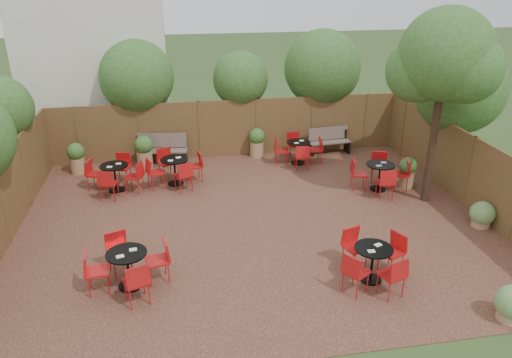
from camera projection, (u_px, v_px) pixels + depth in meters
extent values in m
plane|color=#354F23|center=(253.00, 222.00, 12.76)|extent=(80.00, 80.00, 0.00)
cube|color=#3A1F18|center=(253.00, 221.00, 12.75)|extent=(12.00, 10.00, 0.02)
cube|color=brown|center=(229.00, 128.00, 16.87)|extent=(12.00, 0.08, 2.00)
cube|color=brown|center=(1.00, 205.00, 11.41)|extent=(0.08, 10.00, 2.00)
cube|color=brown|center=(469.00, 171.00, 13.31)|extent=(0.08, 10.00, 2.00)
cube|color=beige|center=(94.00, 31.00, 17.67)|extent=(5.00, 4.00, 8.00)
sphere|color=#2D5A1D|center=(137.00, 77.00, 16.33)|extent=(2.49, 2.49, 2.49)
sphere|color=#2D5A1D|center=(240.00, 79.00, 16.87)|extent=(1.92, 1.92, 1.92)
sphere|color=#2D5A1D|center=(322.00, 68.00, 17.42)|extent=(2.74, 2.74, 2.74)
sphere|color=#2D5A1D|center=(460.00, 89.00, 14.49)|extent=(2.69, 2.69, 2.69)
cylinder|color=black|center=(435.00, 128.00, 13.06)|extent=(0.24, 0.24, 4.30)
sphere|color=#2D5A1D|center=(446.00, 54.00, 12.29)|extent=(2.39, 2.39, 2.39)
sphere|color=#2D5A1D|center=(418.00, 71.00, 12.76)|extent=(1.67, 1.67, 1.67)
sphere|color=#2D5A1D|center=(468.00, 69.00, 12.11)|extent=(1.75, 1.75, 1.75)
cube|color=brown|center=(163.00, 151.00, 16.30)|extent=(1.69, 0.71, 0.05)
cube|color=brown|center=(162.00, 140.00, 16.38)|extent=(1.64, 0.34, 0.49)
cube|color=black|center=(141.00, 159.00, 16.29)|extent=(0.13, 0.49, 0.44)
cube|color=black|center=(185.00, 156.00, 16.52)|extent=(0.13, 0.49, 0.44)
cube|color=brown|center=(329.00, 142.00, 17.24)|extent=(1.52, 0.59, 0.05)
cube|color=brown|center=(328.00, 133.00, 17.32)|extent=(1.49, 0.26, 0.45)
cube|color=black|center=(311.00, 149.00, 17.23)|extent=(0.10, 0.45, 0.40)
cube|color=black|center=(347.00, 147.00, 17.44)|extent=(0.10, 0.45, 0.40)
cylinder|color=black|center=(298.00, 163.00, 16.52)|extent=(0.45, 0.45, 0.03)
cylinder|color=black|center=(298.00, 153.00, 16.37)|extent=(0.05, 0.05, 0.72)
cylinder|color=black|center=(299.00, 142.00, 16.23)|extent=(0.78, 0.78, 0.03)
cube|color=white|center=(302.00, 141.00, 16.31)|extent=(0.15, 0.11, 0.02)
cube|color=white|center=(297.00, 143.00, 16.09)|extent=(0.15, 0.11, 0.02)
cylinder|color=black|center=(370.00, 279.00, 10.35)|extent=(0.46, 0.46, 0.03)
cylinder|color=black|center=(372.00, 264.00, 10.20)|extent=(0.05, 0.05, 0.74)
cylinder|color=black|center=(374.00, 248.00, 10.05)|extent=(0.80, 0.80, 0.03)
cube|color=white|center=(378.00, 245.00, 10.14)|extent=(0.18, 0.16, 0.02)
cube|color=white|center=(371.00, 251.00, 9.91)|extent=(0.18, 0.16, 0.02)
cylinder|color=black|center=(130.00, 285.00, 10.14)|extent=(0.48, 0.48, 0.03)
cylinder|color=black|center=(128.00, 270.00, 9.99)|extent=(0.05, 0.05, 0.76)
cylinder|color=black|center=(126.00, 253.00, 9.83)|extent=(0.83, 0.83, 0.03)
cube|color=white|center=(133.00, 250.00, 9.92)|extent=(0.17, 0.14, 0.02)
cube|color=white|center=(120.00, 256.00, 9.68)|extent=(0.17, 0.14, 0.02)
cylinder|color=black|center=(176.00, 183.00, 14.95)|extent=(0.48, 0.48, 0.03)
cylinder|color=black|center=(175.00, 172.00, 14.80)|extent=(0.05, 0.05, 0.76)
cylinder|color=black|center=(174.00, 160.00, 14.64)|extent=(0.83, 0.83, 0.03)
cube|color=white|center=(178.00, 157.00, 14.73)|extent=(0.18, 0.15, 0.02)
cube|color=white|center=(170.00, 161.00, 14.50)|extent=(0.18, 0.15, 0.02)
cylinder|color=black|center=(117.00, 190.00, 14.51)|extent=(0.48, 0.48, 0.03)
cylinder|color=black|center=(115.00, 178.00, 14.36)|extent=(0.05, 0.05, 0.76)
cylinder|color=black|center=(114.00, 166.00, 14.20)|extent=(0.82, 0.82, 0.03)
cube|color=white|center=(118.00, 164.00, 14.29)|extent=(0.18, 0.15, 0.02)
cube|color=white|center=(109.00, 167.00, 14.06)|extent=(0.18, 0.15, 0.02)
cylinder|color=black|center=(378.00, 189.00, 14.57)|extent=(0.48, 0.48, 0.03)
cylinder|color=black|center=(379.00, 177.00, 14.41)|extent=(0.05, 0.05, 0.77)
cylinder|color=black|center=(381.00, 165.00, 14.25)|extent=(0.83, 0.83, 0.03)
cube|color=white|center=(384.00, 163.00, 14.34)|extent=(0.17, 0.14, 0.02)
cube|color=white|center=(379.00, 166.00, 14.11)|extent=(0.17, 0.14, 0.02)
cylinder|color=#A07950|center=(145.00, 160.00, 16.05)|extent=(0.50, 0.50, 0.58)
sphere|color=#2D5A1D|center=(144.00, 145.00, 15.84)|extent=(0.60, 0.60, 0.60)
cylinder|color=#A07950|center=(257.00, 149.00, 17.03)|extent=(0.47, 0.47, 0.53)
sphere|color=#2D5A1D|center=(257.00, 136.00, 16.84)|extent=(0.56, 0.56, 0.56)
cylinder|color=#A07950|center=(78.00, 165.00, 15.65)|extent=(0.46, 0.46, 0.53)
sphere|color=#2D5A1D|center=(76.00, 152.00, 15.46)|extent=(0.55, 0.55, 0.55)
cylinder|color=#A07950|center=(406.00, 179.00, 14.66)|extent=(0.43, 0.43, 0.49)
sphere|color=#2D5A1D|center=(408.00, 166.00, 14.49)|extent=(0.51, 0.51, 0.51)
cylinder|color=#A07950|center=(510.00, 314.00, 9.16)|extent=(0.48, 0.48, 0.22)
cylinder|color=#A07950|center=(481.00, 222.00, 12.47)|extent=(0.46, 0.46, 0.21)
sphere|color=#5D8645|center=(482.00, 213.00, 12.37)|extent=(0.63, 0.63, 0.63)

